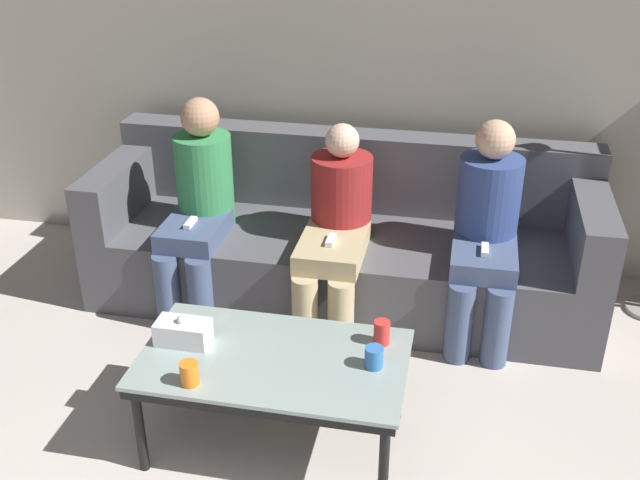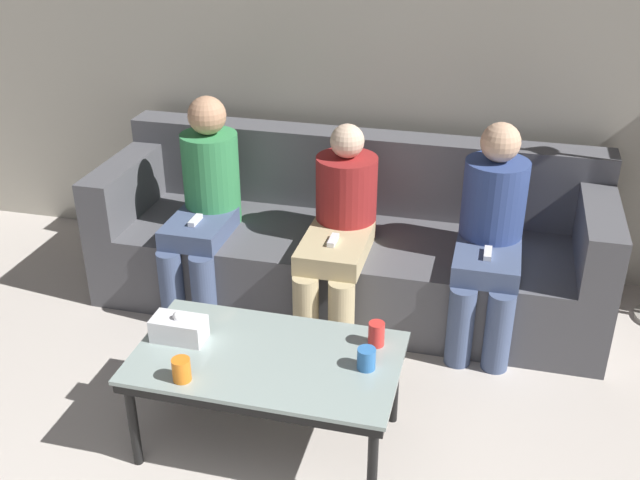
# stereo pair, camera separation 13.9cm
# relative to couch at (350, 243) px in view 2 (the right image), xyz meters

# --- Properties ---
(wall_back) EXTENTS (12.00, 0.06, 2.60)m
(wall_back) POSITION_rel_couch_xyz_m (0.00, 0.51, 0.99)
(wall_back) COLOR #B7B2A3
(wall_back) RESTS_ON ground_plane
(couch) EXTENTS (2.71, 0.88, 0.86)m
(couch) POSITION_rel_couch_xyz_m (0.00, 0.00, 0.00)
(couch) COLOR #515156
(couch) RESTS_ON ground_plane
(coffee_table) EXTENTS (1.07, 0.62, 0.44)m
(coffee_table) POSITION_rel_couch_xyz_m (-0.07, -1.28, 0.09)
(coffee_table) COLOR #8C9E99
(coffee_table) RESTS_ON ground_plane
(cup_near_left) EXTENTS (0.07, 0.07, 0.09)m
(cup_near_left) POSITION_rel_couch_xyz_m (-0.33, -1.51, 0.18)
(cup_near_left) COLOR orange
(cup_near_left) RESTS_ON coffee_table
(cup_near_right) EXTENTS (0.07, 0.07, 0.10)m
(cup_near_right) POSITION_rel_couch_xyz_m (0.35, -1.10, 0.18)
(cup_near_right) COLOR red
(cup_near_right) RESTS_ON coffee_table
(cup_far_center) EXTENTS (0.07, 0.07, 0.09)m
(cup_far_center) POSITION_rel_couch_xyz_m (0.34, -1.27, 0.17)
(cup_far_center) COLOR #3372BF
(cup_far_center) RESTS_ON coffee_table
(tissue_box) EXTENTS (0.22, 0.12, 0.13)m
(tissue_box) POSITION_rel_couch_xyz_m (-0.45, -1.26, 0.18)
(tissue_box) COLOR white
(tissue_box) RESTS_ON coffee_table
(seated_person_left_end) EXTENTS (0.31, 0.64, 1.13)m
(seated_person_left_end) POSITION_rel_couch_xyz_m (-0.75, -0.22, 0.28)
(seated_person_left_end) COLOR #47567A
(seated_person_left_end) RESTS_ON ground_plane
(seated_person_mid_left) EXTENTS (0.32, 0.72, 1.04)m
(seated_person_mid_left) POSITION_rel_couch_xyz_m (0.00, -0.25, 0.24)
(seated_person_mid_left) COLOR tan
(seated_person_mid_left) RESTS_ON ground_plane
(seated_person_mid_right) EXTENTS (0.32, 0.64, 1.11)m
(seated_person_mid_right) POSITION_rel_couch_xyz_m (0.75, -0.21, 0.28)
(seated_person_mid_right) COLOR #47567A
(seated_person_mid_right) RESTS_ON ground_plane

